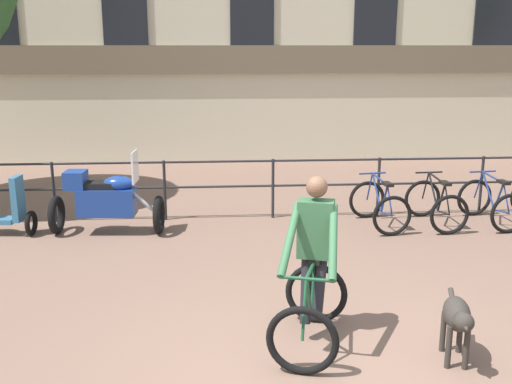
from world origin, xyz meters
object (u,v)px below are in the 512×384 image
object	(u,v)px
cyclist_with_bike	(312,270)
dog	(457,318)
parked_bicycle_mid_left	(436,205)
parked_motorcycle	(106,200)
parked_bicycle_mid_right	(491,204)
parked_bicycle_near_lamp	(379,206)

from	to	relation	value
cyclist_with_bike	dog	distance (m)	1.44
cyclist_with_bike	parked_bicycle_mid_left	xyz separation A→B (m)	(2.73, 3.85, -0.41)
parked_motorcycle	parked_bicycle_mid_left	xyz separation A→B (m)	(5.44, 0.05, -0.20)
cyclist_with_bike	parked_bicycle_mid_right	bearing A→B (deg)	62.51
cyclist_with_bike	parked_bicycle_mid_right	world-z (taller)	cyclist_with_bike
parked_motorcycle	parked_bicycle_near_lamp	world-z (taller)	parked_motorcycle
cyclist_with_bike	parked_bicycle_mid_right	size ratio (longest dim) A/B	1.44
dog	parked_bicycle_mid_right	bearing A→B (deg)	73.82
dog	parked_bicycle_near_lamp	size ratio (longest dim) A/B	0.73
cyclist_with_bike	parked_bicycle_near_lamp	world-z (taller)	cyclist_with_bike
parked_motorcycle	parked_bicycle_near_lamp	xyz separation A→B (m)	(4.47, 0.05, -0.20)
dog	parked_bicycle_mid_right	world-z (taller)	parked_bicycle_mid_right
cyclist_with_bike	parked_motorcycle	xyz separation A→B (m)	(-2.70, 3.80, -0.20)
cyclist_with_bike	parked_motorcycle	size ratio (longest dim) A/B	0.94
parked_bicycle_mid_right	cyclist_with_bike	bearing A→B (deg)	39.66
parked_bicycle_mid_left	parked_bicycle_mid_right	size ratio (longest dim) A/B	0.98
parked_bicycle_near_lamp	parked_bicycle_mid_left	bearing A→B (deg)	172.41
parked_bicycle_mid_left	cyclist_with_bike	bearing A→B (deg)	50.47
cyclist_with_bike	parked_bicycle_near_lamp	size ratio (longest dim) A/B	1.43
dog	parked_bicycle_mid_left	distance (m)	4.63
parked_motorcycle	parked_bicycle_mid_right	distance (m)	6.41
parked_motorcycle	parked_bicycle_mid_left	world-z (taller)	parked_motorcycle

